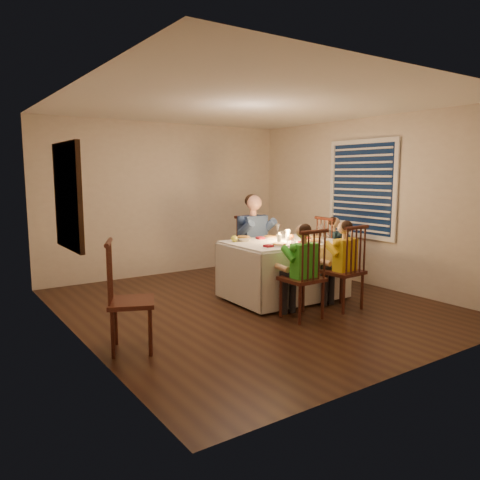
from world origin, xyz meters
TOP-DOWN VIEW (x-y plane):
  - ground at (0.00, 0.00)m, footprint 5.00×5.00m
  - wall_left at (-2.25, 0.00)m, footprint 0.02×5.00m
  - wall_right at (2.25, 0.00)m, footprint 0.02×5.00m
  - wall_back at (0.00, 2.50)m, footprint 4.50×0.02m
  - ceiling at (0.00, 0.00)m, footprint 5.00×5.00m
  - dining_table at (0.59, 0.05)m, footprint 1.58×1.16m
  - chair_adult at (0.66, 0.85)m, footprint 0.49×0.47m
  - chair_near_left at (0.18, -0.80)m, footprint 0.45×0.43m
  - chair_near_right at (0.89, -0.79)m, footprint 0.48×0.46m
  - chair_end at (1.59, 0.06)m, footprint 0.48×0.50m
  - chair_extra at (-1.90, -0.63)m, footprint 0.58×0.59m
  - adult at (0.66, 0.85)m, footprint 0.60×0.56m
  - child_green at (0.18, -0.80)m, footprint 0.40×0.37m
  - child_yellow at (0.89, -0.79)m, footprint 0.43×0.39m
  - child_teal at (1.59, 0.06)m, footprint 0.38×0.40m
  - setting_adult at (0.64, 0.40)m, footprint 0.27×0.27m
  - setting_green at (0.28, -0.24)m, footprint 0.27×0.27m
  - setting_yellow at (0.87, -0.25)m, footprint 0.27×0.27m
  - setting_teal at (1.15, 0.00)m, footprint 0.27×0.27m
  - candle_left at (0.52, 0.05)m, footprint 0.06×0.06m
  - candle_right at (0.66, 0.05)m, footprint 0.06×0.06m
  - squash at (-0.00, 0.39)m, footprint 0.09×0.09m
  - orange_fruit at (0.77, 0.10)m, footprint 0.08×0.08m
  - serving_bowl at (0.14, 0.38)m, footprint 0.27×0.27m
  - wall_mirror at (-2.22, 0.30)m, footprint 0.06×0.95m
  - window_blinds at (2.21, 0.10)m, footprint 0.07×1.34m

SIDE VIEW (x-z plane):
  - ground at x=0.00m, z-range 0.00..0.00m
  - chair_adult at x=0.66m, z-range -0.55..0.55m
  - chair_near_left at x=0.18m, z-range -0.55..0.55m
  - chair_near_right at x=0.89m, z-range -0.55..0.55m
  - chair_end at x=1.59m, z-range -0.55..0.55m
  - chair_extra at x=-1.90m, z-range -0.56..0.56m
  - adult at x=0.66m, z-range -0.71..0.71m
  - child_green at x=0.18m, z-range -0.58..0.58m
  - child_yellow at x=0.89m, z-range -0.58..0.58m
  - child_teal at x=1.59m, z-range -0.55..0.55m
  - dining_table at x=0.59m, z-range 0.19..0.97m
  - setting_adult at x=0.64m, z-range 0.81..0.83m
  - setting_green at x=0.28m, z-range 0.81..0.83m
  - setting_yellow at x=0.87m, z-range 0.81..0.83m
  - setting_teal at x=1.15m, z-range 0.81..0.83m
  - serving_bowl at x=0.14m, z-range 0.81..0.86m
  - orange_fruit at x=0.77m, z-range 0.81..0.89m
  - squash at x=0.00m, z-range 0.81..0.90m
  - candle_left at x=0.52m, z-range 0.81..0.91m
  - candle_right at x=0.66m, z-range 0.81..0.91m
  - wall_left at x=-2.25m, z-range 0.00..2.60m
  - wall_right at x=2.25m, z-range 0.00..2.60m
  - wall_back at x=0.00m, z-range 0.00..2.60m
  - wall_mirror at x=-2.22m, z-range 0.92..2.08m
  - window_blinds at x=2.21m, z-range 0.73..2.27m
  - ceiling at x=0.00m, z-range 2.60..2.60m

